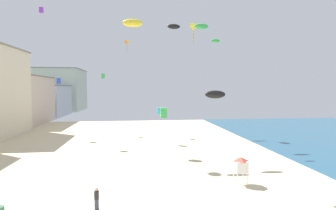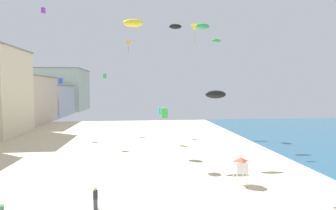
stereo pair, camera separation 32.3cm
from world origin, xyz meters
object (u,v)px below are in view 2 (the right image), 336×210
Objects in this scene: kite_green_parafoil_2 at (202,26)px; kite_orange_delta_2 at (128,43)px; kite_cyan_box at (161,111)px; kite_black_parafoil_2 at (216,94)px; lifeguard_stand at (240,165)px; kite_yellow_parafoil at (133,23)px; kite_yellow_delta at (195,28)px; kite_green_box at (105,76)px; kite_flyer at (95,197)px; kite_purple_box at (43,10)px; kite_black_parafoil at (175,26)px; kite_blue_box at (61,81)px; kite_green_parafoil at (216,41)px; kite_green_box_2 at (164,113)px.

kite_orange_delta_2 is (-11.75, 12.18, -0.69)m from kite_green_parafoil_2.
kite_cyan_box is 0.42× the size of kite_black_parafoil_2.
lifeguard_stand is 1.04× the size of kite_yellow_parafoil.
kite_yellow_delta is at bearing 86.18° from kite_green_parafoil_2.
kite_green_box is at bearing 110.75° from lifeguard_stand.
kite_flyer is 36.82m from kite_purple_box.
kite_black_parafoil is 23.03m from kite_purple_box.
kite_blue_box is at bearing 160.41° from kite_green_parafoil_2.
kite_green_box is at bearing 30.34° from kite_purple_box.
kite_green_parafoil reaches higher than kite_cyan_box.
kite_yellow_delta is (24.03, -0.16, 9.79)m from kite_blue_box.
kite_cyan_box is 13.75m from kite_black_parafoil_2.
kite_black_parafoil is at bearing 105.19° from kite_green_parafoil_2.
lifeguard_stand is 33.62m from kite_black_parafoil.
kite_black_parafoil_2 is 1.06× the size of kite_orange_delta_2.
kite_flyer is at bearing -171.01° from lifeguard_stand.
kite_cyan_box is (19.15, -4.96, -16.51)m from kite_purple_box.
kite_black_parafoil_2 is at bearing -86.90° from kite_flyer.
kite_purple_box is at bearing 137.55° from kite_yellow_parafoil.
kite_yellow_parafoil is at bearing -144.98° from kite_green_parafoil_2.
kite_green_parafoil_2 is at bearing 45.52° from kite_green_box_2.
kite_black_parafoil is at bearing 67.90° from kite_cyan_box.
kite_orange_delta_2 is (-5.41, 10.58, 12.36)m from kite_cyan_box.
kite_cyan_box is (-6.88, -6.60, -14.68)m from kite_yellow_delta.
kite_orange_delta_2 is at bearing 2.92° from kite_green_box.
kite_green_box_2 is (18.96, -13.19, -16.10)m from kite_purple_box.
kite_yellow_delta reaches higher than kite_green_parafoil.
kite_yellow_delta is at bearing 54.76° from kite_yellow_parafoil.
kite_orange_delta_2 is at bearing 103.32° from lifeguard_stand.
lifeguard_stand is 0.74× the size of kite_yellow_delta.
kite_green_parafoil is at bearing 14.25° from kite_yellow_parafoil.
kite_black_parafoil is 1.91× the size of kite_green_parafoil.
kite_purple_box is at bearing 165.49° from kite_cyan_box.
kite_green_parafoil_2 is at bearing 80.71° from lifeguard_stand.
kite_yellow_delta is 13.42m from kite_green_parafoil.
kite_flyer is at bearing -70.20° from kite_blue_box.
kite_black_parafoil reaches higher than kite_black_parafoil_2.
kite_black_parafoil reaches higher than kite_blue_box.
kite_green_box is at bearing -177.08° from kite_orange_delta_2.
kite_cyan_box is 0.41× the size of kite_yellow_parafoil.
kite_flyer is at bearing -114.67° from kite_yellow_delta.
kite_green_box_2 is (9.75, -18.59, -5.56)m from kite_green_box.
kite_black_parafoil_2 is (-1.55, -18.95, -11.85)m from kite_yellow_delta.
kite_orange_delta_2 reaches higher than lifeguard_stand.
kite_cyan_box is at bearing -46.19° from kite_green_box.
kite_orange_delta_2 is at bearing 127.34° from kite_green_parafoil.
kite_green_box_2 is at bearing -163.25° from kite_green_parafoil.
kite_blue_box is at bearing 139.63° from kite_black_parafoil_2.
kite_green_parafoil_2 is (16.27, -11.95, 7.08)m from kite_green_box.
kite_flyer is at bearing -65.48° from kite_purple_box.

